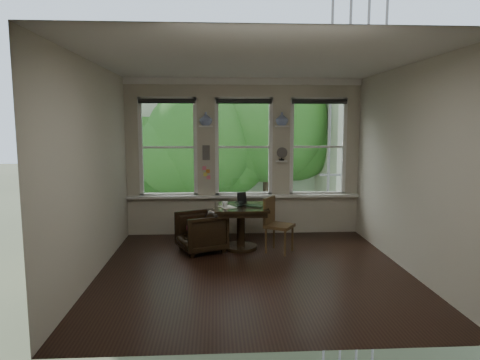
{
  "coord_description": "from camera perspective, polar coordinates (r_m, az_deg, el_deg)",
  "views": [
    {
      "loc": [
        -0.54,
        -6.02,
        2.14
      ],
      "look_at": [
        -0.15,
        0.9,
        1.23
      ],
      "focal_mm": 32.0,
      "sensor_mm": 36.0,
      "label": 1
    }
  ],
  "objects": [
    {
      "name": "wall_front",
      "position": [
        3.86,
        4.87,
        -2.13
      ],
      "size": [
        4.5,
        0.0,
        4.5
      ],
      "primitive_type": "plane",
      "rotation": [
        -1.57,
        0.0,
        0.0
      ],
      "color": "#BEB7A2",
      "rests_on": "ground"
    },
    {
      "name": "wall_left",
      "position": [
        6.29,
        -18.99,
        1.2
      ],
      "size": [
        0.0,
        4.5,
        4.5
      ],
      "primitive_type": "plane",
      "rotation": [
        1.57,
        0.0,
        1.57
      ],
      "color": "#BEB7A2",
      "rests_on": "ground"
    },
    {
      "name": "laptop",
      "position": [
        7.23,
        1.58,
        -3.52
      ],
      "size": [
        0.4,
        0.37,
        0.03
      ],
      "primitive_type": "imported",
      "rotation": [
        0.0,
        0.0,
        -0.6
      ],
      "color": "black",
      "rests_on": "table"
    },
    {
      "name": "intercom",
      "position": [
        8.22,
        -4.54,
        3.67
      ],
      "size": [
        0.14,
        0.06,
        0.28
      ],
      "primitive_type": "cube",
      "color": "#59544F",
      "rests_on": "ground"
    },
    {
      "name": "wall_back",
      "position": [
        8.31,
        0.49,
        3.04
      ],
      "size": [
        4.5,
        0.0,
        4.5
      ],
      "primitive_type": "plane",
      "rotation": [
        1.57,
        0.0,
        0.0
      ],
      "color": "#BEB7A2",
      "rests_on": "ground"
    },
    {
      "name": "table",
      "position": [
        7.39,
        0.12,
        -6.36
      ],
      "size": [
        0.9,
        0.9,
        0.75
      ],
      "primitive_type": null,
      "color": "black",
      "rests_on": "ground"
    },
    {
      "name": "sticky_notes",
      "position": [
        8.26,
        -4.51,
        1.25
      ],
      "size": [
        0.16,
        0.01,
        0.24
      ],
      "primitive_type": null,
      "color": "pink",
      "rests_on": "ground"
    },
    {
      "name": "vase_left",
      "position": [
        8.17,
        -4.59,
        8.13
      ],
      "size": [
        0.24,
        0.24,
        0.25
      ],
      "primitive_type": "imported",
      "color": "white",
      "rests_on": "shelf_left"
    },
    {
      "name": "vase_right",
      "position": [
        8.27,
        5.61,
        8.11
      ],
      "size": [
        0.24,
        0.24,
        0.25
      ],
      "primitive_type": "imported",
      "color": "white",
      "rests_on": "shelf_right"
    },
    {
      "name": "shelf_right",
      "position": [
        8.27,
        5.6,
        7.14
      ],
      "size": [
        0.26,
        0.16,
        0.03
      ],
      "primitive_type": "cube",
      "color": "white",
      "rests_on": "ground"
    },
    {
      "name": "ground",
      "position": [
        6.41,
        1.82,
        -12.04
      ],
      "size": [
        4.5,
        4.5,
        0.0
      ],
      "primitive_type": "plane",
      "color": "black",
      "rests_on": "ground"
    },
    {
      "name": "cushion_red",
      "position": [
        7.27,
        -5.25,
        -6.02
      ],
      "size": [
        0.45,
        0.45,
        0.06
      ],
      "primitive_type": "cube",
      "color": "maroon",
      "rests_on": "armchair_left"
    },
    {
      "name": "shelf_left",
      "position": [
        8.17,
        -4.58,
        7.15
      ],
      "size": [
        0.26,
        0.16,
        0.03
      ],
      "primitive_type": "cube",
      "color": "white",
      "rests_on": "ground"
    },
    {
      "name": "drinking_glass",
      "position": [
        7.2,
        -0.15,
        -3.27
      ],
      "size": [
        0.13,
        0.13,
        0.1
      ],
      "primitive_type": "imported",
      "rotation": [
        0.0,
        0.0,
        0.05
      ],
      "color": "white",
      "rests_on": "table"
    },
    {
      "name": "ceiling",
      "position": [
        6.11,
        1.94,
        15.54
      ],
      "size": [
        4.5,
        4.5,
        0.0
      ],
      "primitive_type": "plane",
      "rotation": [
        3.14,
        0.0,
        0.0
      ],
      "color": "silver",
      "rests_on": "ground"
    },
    {
      "name": "wall_right",
      "position": [
        6.67,
        21.52,
        1.42
      ],
      "size": [
        0.0,
        4.5,
        4.5
      ],
      "primitive_type": "plane",
      "rotation": [
        1.57,
        0.0,
        -1.57
      ],
      "color": "#BEB7A2",
      "rests_on": "ground"
    },
    {
      "name": "window_left",
      "position": [
        8.33,
        -9.54,
        4.33
      ],
      "size": [
        1.1,
        0.12,
        1.9
      ],
      "primitive_type": null,
      "color": "white",
      "rests_on": "ground"
    },
    {
      "name": "tablet",
      "position": [
        7.41,
        0.25,
        -2.5
      ],
      "size": [
        0.17,
        0.11,
        0.22
      ],
      "primitive_type": "cube",
      "rotation": [
        -0.26,
        0.0,
        0.25
      ],
      "color": "black",
      "rests_on": "table"
    },
    {
      "name": "side_chair_right",
      "position": [
        7.22,
        5.28,
        -6.04
      ],
      "size": [
        0.58,
        0.58,
        0.92
      ],
      "primitive_type": null,
      "rotation": [
        0.0,
        0.0,
        1.03
      ],
      "color": "#4B341A",
      "rests_on": "ground"
    },
    {
      "name": "window_center",
      "position": [
        8.3,
        0.49,
        4.42
      ],
      "size": [
        1.1,
        0.12,
        1.9
      ],
      "primitive_type": null,
      "color": "white",
      "rests_on": "ground"
    },
    {
      "name": "armchair_left",
      "position": [
        7.3,
        -5.24,
        -6.9
      ],
      "size": [
        0.96,
        0.95,
        0.67
      ],
      "primitive_type": "imported",
      "rotation": [
        0.0,
        0.0,
        -1.17
      ],
      "color": "black",
      "rests_on": "ground"
    },
    {
      "name": "window_right",
      "position": [
        8.52,
        10.3,
        4.38
      ],
      "size": [
        1.1,
        0.12,
        1.9
      ],
      "primitive_type": null,
      "color": "white",
      "rests_on": "ground"
    },
    {
      "name": "mug",
      "position": [
        7.2,
        -2.04,
        -3.28
      ],
      "size": [
        0.11,
        0.11,
        0.1
      ],
      "primitive_type": "imported",
      "rotation": [
        0.0,
        0.0,
        -0.09
      ],
      "color": "white",
      "rests_on": "table"
    },
    {
      "name": "desk_fan",
      "position": [
        8.27,
        5.57,
        3.19
      ],
      "size": [
        0.2,
        0.2,
        0.24
      ],
      "primitive_type": null,
      "color": "#59544F",
      "rests_on": "ground"
    },
    {
      "name": "papers",
      "position": [
        7.23,
        -1.68,
        -3.62
      ],
      "size": [
        0.33,
        0.37,
        0.0
      ],
      "primitive_type": "cube",
      "rotation": [
        0.0,
        0.0,
        0.45
      ],
      "color": "silver",
      "rests_on": "table"
    }
  ]
}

